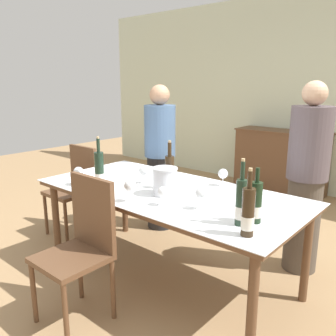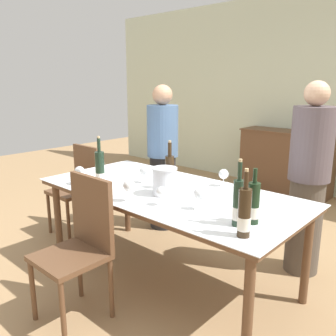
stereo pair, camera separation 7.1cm
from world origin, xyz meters
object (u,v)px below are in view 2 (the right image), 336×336
wine_glass_0 (145,171)px  wine_glass_2 (80,172)px  wine_bottle_1 (244,214)px  chair_left_end (79,183)px  wine_bottle_2 (100,171)px  wine_bottle_3 (253,204)px  ice_bucket (165,180)px  wine_glass_1 (224,175)px  wine_bottle_4 (238,204)px  wine_bottle_0 (170,173)px  sideboard_cabinet (286,162)px  person_host (163,158)px  dining_table (168,198)px  wine_glass_4 (129,186)px  wine_glass_3 (200,194)px  person_guest_left (308,181)px  chair_near_front (81,239)px  wine_glass_5 (162,193)px

wine_glass_0 → wine_glass_2: wine_glass_2 is taller
wine_bottle_1 → chair_left_end: 2.30m
wine_bottle_2 → wine_bottle_3: wine_bottle_2 is taller
ice_bucket → wine_glass_1: (0.21, 0.48, -0.01)m
wine_bottle_4 → wine_glass_1: (-0.51, 0.62, -0.04)m
wine_bottle_0 → wine_bottle_2: (-0.43, -0.35, 0.01)m
sideboard_cabinet → chair_left_end: bearing=-110.4°
wine_bottle_4 → person_host: 1.84m
dining_table → wine_glass_0: 0.33m
wine_glass_2 → wine_glass_4: 0.63m
ice_bucket → chair_left_end: bearing=172.7°
ice_bucket → wine_bottle_4: bearing=-11.4°
ice_bucket → wine_glass_3: ice_bucket is taller
wine_bottle_2 → wine_glass_1: (0.71, 0.69, -0.04)m
wine_glass_0 → person_guest_left: (1.05, 0.84, -0.06)m
chair_near_front → person_host: size_ratio=0.63×
ice_bucket → wine_glass_5: ice_bucket is taller
ice_bucket → person_guest_left: size_ratio=0.13×
dining_table → wine_bottle_0: size_ratio=5.48×
wine_bottle_3 → wine_glass_3: 0.38m
wine_bottle_2 → wine_bottle_3: 1.28m
wine_bottle_1 → wine_bottle_4: bearing=133.8°
ice_bucket → person_host: 1.19m
wine_bottle_1 → wine_glass_1: bearing=130.1°
wine_bottle_0 → wine_glass_5: bearing=-56.2°
sideboard_cabinet → wine_bottle_4: size_ratio=3.24×
person_guest_left → chair_left_end: bearing=-159.9°
dining_table → wine_glass_0: wine_glass_0 is taller
chair_left_end → wine_glass_5: bearing=-13.4°
sideboard_cabinet → person_host: person_host is taller
wine_bottle_2 → wine_glass_2: (-0.20, -0.06, -0.03)m
sideboard_cabinet → wine_bottle_0: wine_bottle_0 is taller
sideboard_cabinet → wine_glass_5: 3.23m
wine_bottle_3 → wine_glass_2: size_ratio=2.25×
chair_near_front → wine_bottle_1: bearing=20.9°
ice_bucket → person_guest_left: 1.19m
wine_glass_2 → person_host: 1.13m
wine_bottle_3 → person_guest_left: size_ratio=0.21×
dining_table → person_host: 1.08m
wine_glass_4 → person_guest_left: (0.79, 1.24, -0.07)m
wine_bottle_2 → chair_left_end: bearing=156.6°
wine_glass_5 → chair_left_end: 1.63m
wine_glass_1 → chair_near_front: size_ratio=0.15×
sideboard_cabinet → wine_bottle_1: 3.47m
wine_bottle_2 → wine_glass_4: wine_bottle_2 is taller
person_host → person_guest_left: (1.53, 0.10, 0.02)m
chair_left_end → person_guest_left: 2.27m
chair_left_end → chair_near_front: bearing=-33.6°
dining_table → wine_bottle_3: wine_bottle_3 is taller
ice_bucket → wine_glass_3: size_ratio=1.38×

